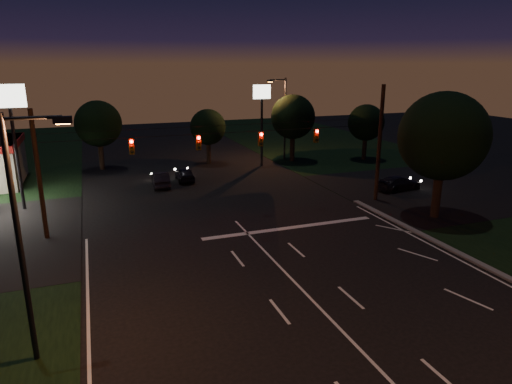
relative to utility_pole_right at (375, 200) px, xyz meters
name	(u,v)px	position (x,y,z in m)	size (l,w,h in m)	color
ground	(338,327)	(-12.00, -15.00, 0.00)	(140.00, 140.00, 0.00)	black
cross_street_right	(446,188)	(8.00, 1.00, 0.00)	(20.00, 16.00, 0.02)	black
stop_bar	(290,228)	(-9.00, -3.50, 0.01)	(12.00, 0.50, 0.01)	silver
utility_pole_right	(375,200)	(0.00, 0.00, 0.00)	(0.30, 0.30, 9.00)	black
utility_pole_left	(47,238)	(-24.00, 0.00, 0.00)	(0.28, 0.28, 8.00)	black
signal_span	(230,140)	(-12.00, -0.04, 5.50)	(24.00, 0.40, 1.56)	black
pole_sign_left_near	(11,115)	(-26.00, 7.00, 6.98)	(2.20, 0.30, 9.10)	black
pole_sign_right	(262,106)	(-4.00, 15.00, 6.24)	(1.80, 0.30, 8.40)	black
street_light_left	(25,224)	(-23.24, -13.00, 5.24)	(2.20, 0.35, 9.00)	black
street_light_right_far	(283,113)	(-0.76, 17.00, 5.24)	(2.20, 0.35, 9.00)	black
tree_right_near	(442,137)	(1.53, -4.83, 5.68)	(6.00, 6.00, 8.76)	black
tree_far_b	(99,124)	(-19.98, 19.13, 4.61)	(4.60, 4.60, 6.98)	black
tree_far_c	(208,127)	(-8.98, 18.10, 3.90)	(3.80, 3.80, 5.86)	black
tree_far_d	(293,117)	(0.02, 16.13, 4.83)	(4.80, 4.80, 7.30)	black
tree_far_e	(366,123)	(8.02, 14.11, 4.11)	(4.00, 4.00, 6.18)	black
car_oncoming_a	(185,174)	(-13.00, 11.33, 0.62)	(1.45, 3.61, 1.23)	black
car_oncoming_b	(161,179)	(-15.40, 10.12, 0.65)	(1.37, 3.92, 1.29)	black
car_cross	(399,183)	(3.58, 1.87, 0.61)	(1.71, 4.21, 1.22)	black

